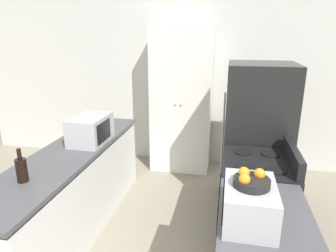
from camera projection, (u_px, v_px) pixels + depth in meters
wall_back at (188, 81)px, 4.61m from camera, size 7.00×0.06×2.60m
counter_left at (73, 193)px, 3.10m from camera, size 0.60×2.48×0.89m
pantry_cabinet at (181, 101)px, 4.41m from camera, size 0.86×0.52×2.11m
stove at (254, 203)px, 2.86m from camera, size 0.66×0.76×1.05m
refrigerator at (256, 137)px, 3.48m from camera, size 0.76×0.75×1.70m
microwave at (91, 129)px, 3.18m from camera, size 0.34×0.51×0.28m
wine_bottle at (22, 169)px, 2.33m from camera, size 0.09×0.09×0.28m
toaster_oven at (249, 203)px, 1.83m from camera, size 0.32×0.45×0.24m
fruit_bowl at (251, 180)px, 1.78m from camera, size 0.22×0.22×0.10m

